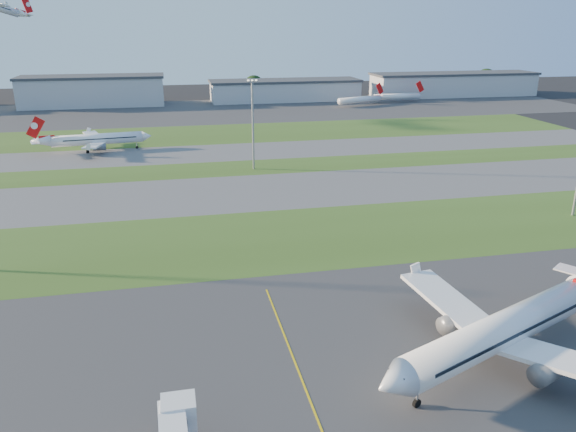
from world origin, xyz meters
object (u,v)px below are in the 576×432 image
object	(u,v)px
mini_jet_far	(397,96)
light_mast_centre	(253,118)
airliner_taxiing	(96,139)
mini_jet_near	(360,99)
airliner_parked	(505,329)

from	to	relation	value
mini_jet_far	light_mast_centre	size ratio (longest dim) A/B	1.11
airliner_taxiing	mini_jet_near	size ratio (longest dim) A/B	1.30
airliner_taxiing	light_mast_centre	size ratio (longest dim) A/B	1.38
mini_jet_far	mini_jet_near	bearing A→B (deg)	-163.46
mini_jet_near	mini_jet_far	size ratio (longest dim) A/B	0.96
airliner_taxiing	mini_jet_far	xyz separation A→B (m)	(144.18, 91.45, -0.64)
airliner_taxiing	mini_jet_far	distance (m)	170.74
airliner_parked	mini_jet_near	world-z (taller)	airliner_parked
mini_jet_far	airliner_taxiing	bearing A→B (deg)	-149.66
airliner_parked	mini_jet_far	distance (m)	244.29
airliner_parked	mini_jet_near	distance (m)	229.72
mini_jet_near	light_mast_centre	bearing A→B (deg)	-141.15
airliner_parked	mini_jet_far	size ratio (longest dim) A/B	1.41
airliner_parked	mini_jet_far	world-z (taller)	airliner_parked
airliner_parked	mini_jet_far	xyz separation A→B (m)	(81.41, 230.32, -1.41)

